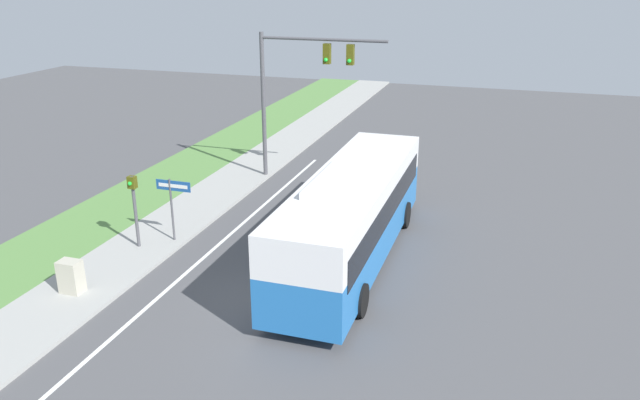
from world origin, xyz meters
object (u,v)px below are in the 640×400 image
at_px(signal_gantry, 297,78).
at_px(pedestrian_signal, 134,200).
at_px(bus, 352,211).
at_px(utility_cabinet, 71,276).
at_px(street_sign, 173,198).

bearing_deg(signal_gantry, pedestrian_signal, -107.16).
distance_m(bus, utility_cabinet, 9.34).
xyz_separation_m(bus, pedestrian_signal, (-7.68, -1.50, 0.08)).
bearing_deg(pedestrian_signal, street_sign, 42.03).
distance_m(pedestrian_signal, street_sign, 1.37).
bearing_deg(utility_cabinet, pedestrian_signal, 89.43).
height_order(bus, street_sign, bus).
distance_m(signal_gantry, street_sign, 9.19).
relative_size(bus, pedestrian_signal, 4.10).
distance_m(street_sign, utility_cabinet, 4.80).
xyz_separation_m(signal_gantry, pedestrian_signal, (-2.89, -9.34, -3.01)).
bearing_deg(utility_cabinet, signal_gantry, 77.31).
relative_size(signal_gantry, utility_cabinet, 6.57).
distance_m(bus, pedestrian_signal, 7.82).
xyz_separation_m(pedestrian_signal, utility_cabinet, (-0.04, -3.63, -1.28)).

